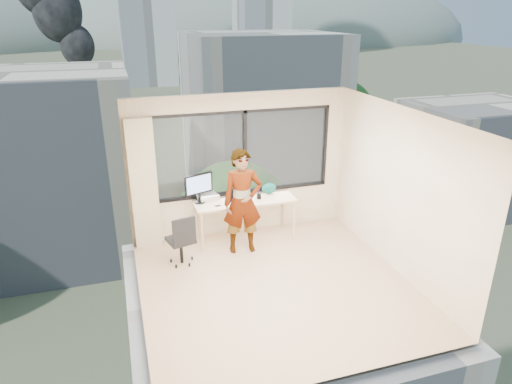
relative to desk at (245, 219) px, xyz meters
name	(u,v)px	position (x,y,z in m)	size (l,w,h in m)	color
floor	(275,285)	(0.00, -1.66, -0.38)	(4.00, 4.00, 0.01)	tan
ceiling	(279,117)	(0.00, -1.66, 2.23)	(4.00, 4.00, 0.01)	white
wall_front	(342,281)	(0.00, -3.66, 0.93)	(4.00, 0.01, 2.60)	#C5B698
wall_left	(132,225)	(-2.00, -1.66, 0.93)	(0.01, 4.00, 2.60)	#C5B698
wall_right	(399,192)	(2.00, -1.66, 0.93)	(0.01, 4.00, 2.60)	#C5B698
window_wall	(242,153)	(0.05, 0.34, 1.15)	(3.30, 0.16, 1.55)	black
curtain	(144,185)	(-1.72, 0.22, 0.77)	(0.45, 0.14, 2.30)	beige
desk	(245,219)	(0.00, 0.00, 0.00)	(1.80, 0.60, 0.75)	beige
chair	(180,238)	(-1.26, -0.57, 0.07)	(0.46, 0.46, 0.90)	black
person	(243,202)	(-0.17, -0.44, 0.53)	(0.66, 0.43, 1.82)	#2D2D33
monitor	(199,188)	(-0.80, 0.13, 0.64)	(0.54, 0.11, 0.54)	black
game_console	(208,197)	(-0.63, 0.25, 0.42)	(0.35, 0.29, 0.08)	white
laptop	(240,196)	(-0.12, -0.05, 0.48)	(0.32, 0.34, 0.21)	black
cellphone	(218,206)	(-0.53, -0.13, 0.38)	(0.10, 0.05, 0.01)	black
pen_cup	(259,196)	(0.26, -0.02, 0.42)	(0.08, 0.08, 0.10)	black
handbag	(269,188)	(0.50, 0.17, 0.48)	(0.27, 0.14, 0.21)	#0C4B3C
exterior_ground	(120,85)	(0.00, 118.34, -14.38)	(400.00, 400.00, 0.04)	#515B3D
near_bldg_a	(23,170)	(-9.00, 28.34, -7.38)	(16.00, 12.00, 14.00)	beige
near_bldg_b	(261,116)	(12.00, 36.34, -6.38)	(14.00, 13.00, 16.00)	silver
near_bldg_c	(472,157)	(30.00, 26.34, -9.38)	(12.00, 10.00, 10.00)	beige
far_tower_b	(146,23)	(8.00, 118.34, 0.62)	(13.00, 13.00, 30.00)	silver
far_tower_c	(261,28)	(45.00, 138.34, -1.38)	(15.00, 15.00, 26.00)	silver
hill_b	(257,38)	(100.00, 318.34, -14.38)	(300.00, 220.00, 96.00)	slate
tree_b	(236,249)	(4.00, 16.34, -9.88)	(7.60, 7.60, 9.00)	#1B4316
tree_c	(339,133)	(22.00, 38.34, -9.38)	(8.40, 8.40, 10.00)	#1B4316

